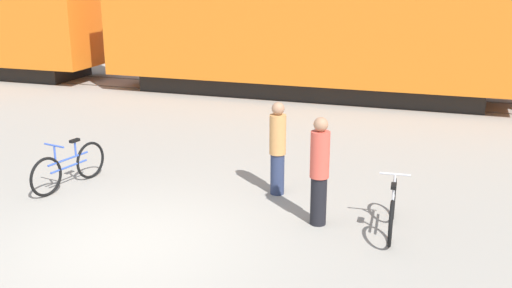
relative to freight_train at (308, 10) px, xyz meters
name	(u,v)px	position (x,y,z in m)	size (l,w,h in m)	color
ground_plane	(125,244)	(0.00, -11.02, -2.60)	(80.00, 80.00, 0.00)	gray
freight_train	(308,10)	(0.00, 0.00, 0.00)	(39.65, 2.92, 4.98)	black
rail_near	(300,99)	(0.00, -0.72, -2.59)	(51.65, 0.07, 0.01)	#4C4238
rail_far	(311,90)	(0.00, 0.72, -2.59)	(51.65, 0.07, 0.01)	#4C4238
bicycle_blue	(69,167)	(-2.15, -9.23, -2.23)	(0.48, 1.75, 0.87)	black
bicycle_silver	(392,209)	(3.60, -9.36, -2.24)	(0.46, 1.65, 0.84)	black
person_in_red	(319,171)	(2.49, -9.44, -1.72)	(0.29, 0.29, 1.71)	black
person_in_tan	(278,148)	(1.52, -8.39, -1.75)	(0.29, 0.29, 1.65)	#283351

